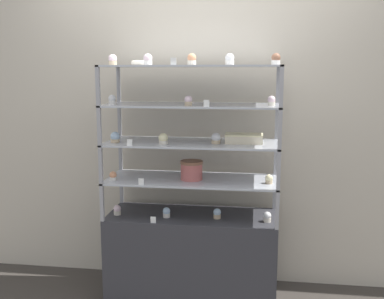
{
  "coord_description": "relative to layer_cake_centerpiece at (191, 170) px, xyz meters",
  "views": [
    {
      "loc": [
        0.43,
        -3.03,
        1.63
      ],
      "look_at": [
        0.0,
        0.0,
        1.1
      ],
      "focal_mm": 42.0,
      "sensor_mm": 36.0,
      "label": 1
    }
  ],
  "objects": [
    {
      "name": "ground_plane",
      "position": [
        0.0,
        0.02,
        -0.96
      ],
      "size": [
        20.0,
        20.0,
        0.0
      ],
      "primitive_type": "plane",
      "color": "#38332D"
    },
    {
      "name": "back_wall",
      "position": [
        0.0,
        0.4,
        0.34
      ],
      "size": [
        8.0,
        0.05,
        2.6
      ],
      "color": "beige",
      "rests_on": "ground_plane"
    },
    {
      "name": "display_base",
      "position": [
        0.0,
        0.02,
        -0.64
      ],
      "size": [
        1.19,
        0.47,
        0.63
      ],
      "color": "#333338",
      "rests_on": "ground_plane"
    },
    {
      "name": "display_riser_lower",
      "position": [
        0.0,
        0.02,
        -0.08
      ],
      "size": [
        1.19,
        0.47,
        0.26
      ],
      "color": "#99999E",
      "rests_on": "display_base"
    },
    {
      "name": "display_riser_middle",
      "position": [
        0.0,
        0.02,
        0.18
      ],
      "size": [
        1.19,
        0.47,
        0.26
      ],
      "color": "#99999E",
      "rests_on": "display_riser_lower"
    },
    {
      "name": "display_riser_upper",
      "position": [
        0.0,
        0.02,
        0.44
      ],
      "size": [
        1.19,
        0.47,
        0.26
      ],
      "color": "#99999E",
      "rests_on": "display_riser_middle"
    },
    {
      "name": "display_riser_top",
      "position": [
        0.0,
        0.02,
        0.7
      ],
      "size": [
        1.19,
        0.47,
        0.26
      ],
      "color": "#99999E",
      "rests_on": "display_riser_upper"
    },
    {
      "name": "layer_cake_centerpiece",
      "position": [
        0.0,
        0.0,
        0.0
      ],
      "size": [
        0.16,
        0.16,
        0.13
      ],
      "color": "#C66660",
      "rests_on": "display_riser_lower"
    },
    {
      "name": "sheet_cake_frosted",
      "position": [
        0.36,
        0.03,
        0.23
      ],
      "size": [
        0.26,
        0.15,
        0.06
      ],
      "color": "beige",
      "rests_on": "display_riser_middle"
    },
    {
      "name": "cupcake_0",
      "position": [
        -0.52,
        -0.06,
        -0.29
      ],
      "size": [
        0.05,
        0.05,
        0.07
      ],
      "color": "beige",
      "rests_on": "display_base"
    },
    {
      "name": "cupcake_1",
      "position": [
        -0.17,
        -0.06,
        -0.29
      ],
      "size": [
        0.05,
        0.05,
        0.07
      ],
      "color": "white",
      "rests_on": "display_base"
    },
    {
      "name": "cupcake_2",
      "position": [
        0.19,
        -0.04,
        -0.29
      ],
      "size": [
        0.05,
        0.05,
        0.07
      ],
      "color": "#CCB28C",
      "rests_on": "display_base"
    },
    {
      "name": "cupcake_3",
      "position": [
        0.53,
        -0.06,
        -0.29
      ],
      "size": [
        0.05,
        0.05,
        0.07
      ],
      "color": "beige",
      "rests_on": "display_base"
    },
    {
      "name": "price_tag_0",
      "position": [
        -0.23,
        -0.2,
        -0.31
      ],
      "size": [
        0.04,
        0.0,
        0.04
      ],
      "color": "white",
      "rests_on": "display_base"
    },
    {
      "name": "cupcake_4",
      "position": [
        -0.53,
        -0.1,
        -0.04
      ],
      "size": [
        0.05,
        0.05,
        0.06
      ],
      "color": "white",
      "rests_on": "display_riser_lower"
    },
    {
      "name": "cupcake_5",
      "position": [
        0.53,
        -0.04,
        -0.04
      ],
      "size": [
        0.05,
        0.05,
        0.06
      ],
      "color": "#CCB28C",
      "rests_on": "display_riser_lower"
    },
    {
      "name": "price_tag_1",
      "position": [
        -0.31,
        -0.2,
        -0.04
      ],
      "size": [
        0.04,
        0.0,
        0.04
      ],
      "color": "white",
      "rests_on": "display_riser_lower"
    },
    {
      "name": "cupcake_6",
      "position": [
        -0.52,
        -0.07,
        0.23
      ],
      "size": [
        0.06,
        0.06,
        0.07
      ],
      "color": "#CCB28C",
      "rests_on": "display_riser_middle"
    },
    {
      "name": "cupcake_7",
      "position": [
        -0.18,
        -0.09,
        0.23
      ],
      "size": [
        0.06,
        0.06,
        0.07
      ],
      "color": "beige",
      "rests_on": "display_riser_middle"
    },
    {
      "name": "cupcake_8",
      "position": [
        0.17,
        -0.02,
        0.23
      ],
      "size": [
        0.06,
        0.06,
        0.07
      ],
      "color": "#CCB28C",
      "rests_on": "display_riser_middle"
    },
    {
      "name": "price_tag_2",
      "position": [
        -0.38,
        -0.2,
        0.22
      ],
      "size": [
        0.04,
        0.0,
        0.04
      ],
      "color": "white",
      "rests_on": "display_riser_middle"
    },
    {
      "name": "cupcake_9",
      "position": [
        -0.54,
        -0.06,
        0.49
      ],
      "size": [
        0.05,
        0.05,
        0.06
      ],
      "color": "white",
      "rests_on": "display_riser_upper"
    },
    {
      "name": "cupcake_10",
      "position": [
        -0.01,
        -0.09,
        0.49
      ],
      "size": [
        0.05,
        0.05,
        0.06
      ],
      "color": "#CCB28C",
      "rests_on": "display_riser_upper"
    },
    {
      "name": "cupcake_11",
      "position": [
        0.53,
        -0.03,
        0.49
      ],
      "size": [
        0.05,
        0.05,
        0.06
      ],
      "color": "beige",
      "rests_on": "display_riser_upper"
    },
    {
      "name": "price_tag_3",
      "position": [
        0.12,
        -0.2,
        0.48
      ],
      "size": [
        0.04,
        0.0,
        0.04
      ],
      "color": "white",
      "rests_on": "display_riser_upper"
    },
    {
      "name": "cupcake_12",
      "position": [
        -0.53,
        -0.02,
        0.75
      ],
      "size": [
        0.06,
        0.06,
        0.07
      ],
      "color": "#CCB28C",
      "rests_on": "display_riser_top"
    },
    {
      "name": "cupcake_13",
      "position": [
        -0.27,
        -0.1,
        0.75
      ],
      "size": [
        0.06,
        0.06,
        0.07
      ],
      "color": "white",
      "rests_on": "display_riser_top"
    },
    {
      "name": "cupcake_14",
      "position": [
        0.02,
        -0.09,
        0.75
      ],
      "size": [
        0.06,
        0.06,
        0.07
      ],
      "color": "beige",
      "rests_on": "display_riser_top"
    },
    {
      "name": "cupcake_15",
      "position": [
        0.26,
        -0.08,
        0.75
      ],
      "size": [
        0.06,
        0.06,
        0.07
      ],
      "color": "white",
      "rests_on": "display_riser_top"
    },
    {
      "name": "cupcake_16",
      "position": [
        0.55,
        -0.06,
        0.75
      ],
      "size": [
        0.06,
        0.06,
        0.07
      ],
      "color": "white",
      "rests_on": "display_riser_top"
    },
    {
      "name": "price_tag_4",
      "position": [
        -0.09,
        -0.2,
        0.74
      ],
      "size": [
        0.04,
        0.0,
        0.04
      ],
      "color": "white",
      "rests_on": "display_riser_top"
    },
    {
      "name": "donut_glazed",
      "position": [
        -0.36,
        0.05,
        0.73
      ],
      "size": [
        0.14,
        0.14,
        0.04
      ],
      "color": "#EFE5CC",
      "rests_on": "display_riser_top"
    }
  ]
}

